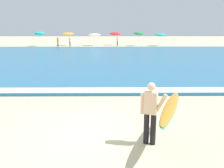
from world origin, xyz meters
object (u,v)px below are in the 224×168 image
Objects in this scene: beach_umbrella_3 at (115,34)px; beachgoer_near_row_mid at (70,41)px; beach_umbrella_5 at (160,35)px; beach_umbrella_0 at (40,33)px; beach_umbrella_2 at (95,35)px; beachgoer_near_row_right at (117,41)px; beach_umbrella_4 at (139,33)px; beach_umbrella_1 at (68,34)px; surfer_with_board at (160,109)px; beachgoer_near_row_left at (58,41)px.

beach_umbrella_3 is 8.36m from beachgoer_near_row_mid.
beach_umbrella_0 is at bearing -178.86° from beach_umbrella_5.
beach_umbrella_2 reaches higher than beachgoer_near_row_right.
beach_umbrella_4 reaches higher than beach_umbrella_2.
beach_umbrella_1 reaches higher than beach_umbrella_2.
beachgoer_near_row_mid and beachgoer_near_row_right have the same top height.
surfer_with_board is 36.98m from beach_umbrella_2.
beachgoer_near_row_right is at bearing -178.44° from beach_umbrella_5.
beach_umbrella_2 is at bearing 176.34° from beach_umbrella_4.
beach_umbrella_0 reaches higher than surfer_with_board.
beach_umbrella_5 reaches higher than beachgoer_near_row_right.
beach_umbrella_4 is (16.98, 0.53, -0.00)m from beach_umbrella_0.
surfer_with_board is 1.23× the size of beach_umbrella_5.
beach_umbrella_2 is (-3.95, 36.76, 0.81)m from surfer_with_board.
beachgoer_near_row_right is at bearing 6.57° from beachgoer_near_row_mid.
beach_umbrella_0 is at bearing 172.14° from beachgoer_near_row_mid.
beach_umbrella_0 reaches higher than beachgoer_near_row_mid.
beach_umbrella_0 reaches higher than beach_umbrella_2.
beach_umbrella_1 is at bearing 175.75° from beach_umbrella_5.
beach_umbrella_1 is at bearing 175.01° from beach_umbrella_4.
beach_umbrella_4 reaches higher than surfer_with_board.
beachgoer_near_row_right is (0.02, 35.95, -0.19)m from surfer_with_board.
beach_umbrella_3 reaches higher than beachgoer_near_row_right.
beach_umbrella_3 is 1.52× the size of beachgoer_near_row_mid.
beach_umbrella_5 is (11.43, -0.61, 0.03)m from beach_umbrella_2.
beach_umbrella_2 is at bearing 23.12° from beachgoer_near_row_mid.
beach_umbrella_4 reaches higher than beachgoer_near_row_mid.
beach_umbrella_0 is at bearing 169.99° from beachgoer_near_row_left.
beachgoer_near_row_left is (-1.41, -2.17, -1.17)m from beach_umbrella_1.
beach_umbrella_3 is at bearing 15.81° from beachgoer_near_row_left.
surfer_with_board is at bearing -90.04° from beachgoer_near_row_right.
beach_umbrella_4 is at bearing 178.20° from beach_umbrella_5.
beach_umbrella_2 is 4.54m from beachgoer_near_row_mid.
surfer_with_board is at bearing -74.00° from beachgoer_near_row_left.
beach_umbrella_2 is at bearing 6.27° from beach_umbrella_0.
beachgoer_near_row_mid is (-15.50, -1.13, -1.03)m from beach_umbrella_5.
beachgoer_near_row_mid is (-8.02, 35.03, -0.19)m from surfer_with_board.
surfer_with_board is 1.06× the size of beach_umbrella_4.
beach_umbrella_5 is at bearing 1.14° from beach_umbrella_0.
beach_umbrella_3 is at bearing 9.74° from beach_umbrella_0.
surfer_with_board reaches higher than beachgoer_near_row_left.
beachgoer_near_row_mid is at bearing -173.43° from beachgoer_near_row_right.
beach_umbrella_4 is 1.56× the size of beachgoer_near_row_left.
beach_umbrella_0 is 13.32m from beachgoer_near_row_right.
beach_umbrella_5 is 1.34× the size of beachgoer_near_row_mid.
beach_umbrella_4 is at bearing 6.05° from beachgoer_near_row_mid.
beach_umbrella_3 is 4.38m from beach_umbrella_4.
beachgoer_near_row_left is (-9.81, -2.78, -1.20)m from beach_umbrella_3.
beachgoer_near_row_mid is at bearing -74.07° from beach_umbrella_1.
beach_umbrella_1 is 16.21m from beach_umbrella_5.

